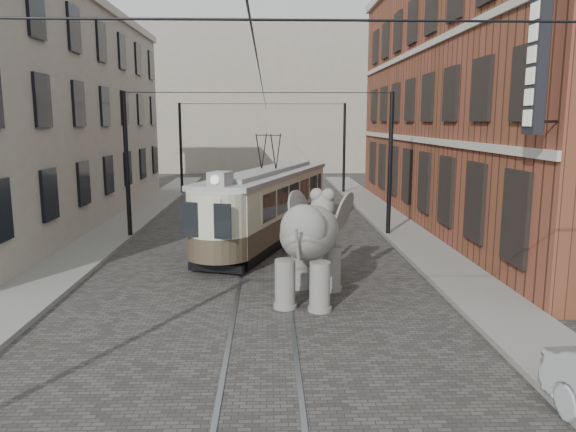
{
  "coord_description": "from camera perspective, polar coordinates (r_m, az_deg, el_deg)",
  "views": [
    {
      "loc": [
        0.18,
        -16.62,
        4.79
      ],
      "look_at": [
        0.73,
        -0.94,
        2.1
      ],
      "focal_mm": 34.32,
      "sensor_mm": 36.0,
      "label": 1
    }
  ],
  "objects": [
    {
      "name": "brick_building",
      "position": [
        27.84,
        21.33,
        11.58
      ],
      "size": [
        8.0,
        26.0,
        12.0
      ],
      "primitive_type": "cube",
      "color": "brown",
      "rests_on": "ground"
    },
    {
      "name": "sidewalk_right",
      "position": [
        18.23,
        16.78,
        -5.69
      ],
      "size": [
        2.0,
        60.0,
        0.15
      ],
      "primitive_type": "cube",
      "color": "slate",
      "rests_on": "ground"
    },
    {
      "name": "stucco_building",
      "position": [
        28.87,
        -25.13,
        9.25
      ],
      "size": [
        7.0,
        24.0,
        10.0
      ],
      "primitive_type": "cube",
      "color": "gray",
      "rests_on": "ground"
    },
    {
      "name": "sidewalk_left",
      "position": [
        18.52,
        -23.19,
        -5.83
      ],
      "size": [
        2.0,
        60.0,
        0.15
      ],
      "primitive_type": "cube",
      "color": "slate",
      "rests_on": "ground"
    },
    {
      "name": "tram",
      "position": [
        22.19,
        -1.99,
        2.9
      ],
      "size": [
        5.6,
        11.0,
        4.31
      ],
      "primitive_type": null,
      "rotation": [
        0.0,
        0.0,
        -0.33
      ],
      "color": "beige",
      "rests_on": "ground"
    },
    {
      "name": "distant_block",
      "position": [
        56.66,
        -2.24,
        11.97
      ],
      "size": [
        28.0,
        10.0,
        14.0
      ],
      "primitive_type": "cube",
      "color": "gray",
      "rests_on": "ground"
    },
    {
      "name": "tram_rails",
      "position": [
        17.29,
        -2.53,
        -6.32
      ],
      "size": [
        1.54,
        80.0,
        0.02
      ],
      "primitive_type": null,
      "color": "slate",
      "rests_on": "ground"
    },
    {
      "name": "catenary",
      "position": [
        21.7,
        -3.01,
        4.99
      ],
      "size": [
        11.0,
        30.2,
        6.0
      ],
      "primitive_type": null,
      "color": "black",
      "rests_on": "ground"
    },
    {
      "name": "elephant",
      "position": [
        14.92,
        2.27,
        -3.29
      ],
      "size": [
        3.77,
        5.21,
        2.87
      ],
      "primitive_type": null,
      "rotation": [
        0.0,
        0.0,
        -0.28
      ],
      "color": "slate",
      "rests_on": "ground"
    },
    {
      "name": "ground",
      "position": [
        17.3,
        -2.53,
        -6.36
      ],
      "size": [
        120.0,
        120.0,
        0.0
      ],
      "primitive_type": "plane",
      "color": "#43403D"
    }
  ]
}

